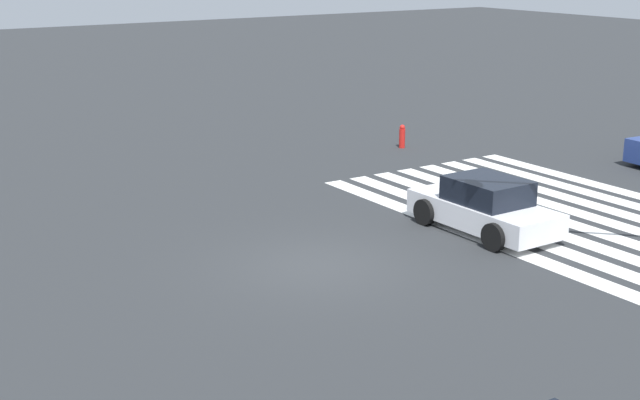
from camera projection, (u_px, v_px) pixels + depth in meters
The scene contains 4 objects.
ground_plane at pixel (320, 266), 20.55m from camera, with size 135.34×135.34×0.00m, color #2B2D30.
crosswalk_markings at pixel (557, 213), 24.66m from camera, with size 12.48×7.25×0.01m.
car_0 at pixel (485, 207), 22.85m from camera, with size 4.16×2.04×1.42m.
fire_hydrant at pixel (402, 136), 32.57m from camera, with size 0.22×0.22×0.86m.
Camera 1 is at (-16.23, 10.54, 7.07)m, focal length 50.00 mm.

